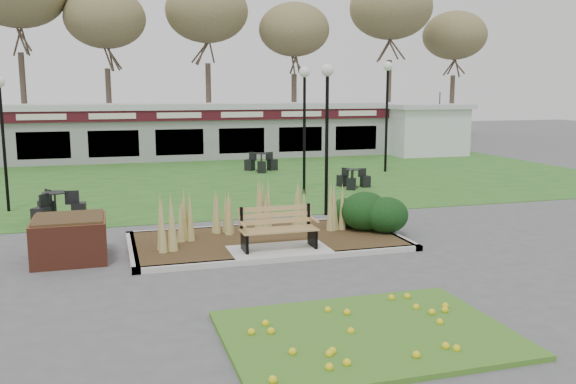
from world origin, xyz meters
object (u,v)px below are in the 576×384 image
object	(u,v)px
lamp_post_far_right	(387,92)
patio_umbrella	(439,128)
lamp_post_mid_left	(1,114)
bistro_set_b	(261,165)
service_hut	(425,129)
lamp_post_mid_right	(304,102)
bistro_set_d	(353,181)
car_black	(14,145)
park_bench	(278,228)
food_pavilion	(176,131)
lamp_post_near_right	(327,106)
bistro_set_a	(56,212)
brick_planter	(70,238)

from	to	relation	value
lamp_post_far_right	patio_umbrella	size ratio (longest dim) A/B	2.02
lamp_post_mid_left	bistro_set_b	distance (m)	11.87
service_hut	lamp_post_mid_right	distance (m)	15.05
bistro_set_d	car_black	size ratio (longest dim) A/B	0.33
lamp_post_mid_left	bistro_set_d	size ratio (longest dim) A/B	3.08
lamp_post_far_right	patio_umbrella	xyz separation A→B (m)	(5.96, 5.71, -2.00)
park_bench	lamp_post_mid_left	xyz separation A→B (m)	(-6.45, 6.83, 2.32)
car_black	food_pavilion	bearing A→B (deg)	-98.44
lamp_post_mid_right	car_black	xyz separation A→B (m)	(-11.32, 16.21, -2.54)
patio_umbrella	lamp_post_mid_left	bearing A→B (deg)	-152.75
park_bench	lamp_post_near_right	bearing A→B (deg)	55.87
bistro_set_a	car_black	xyz separation A→B (m)	(-3.39, 18.53, 0.35)
park_bench	lamp_post_mid_left	world-z (taller)	lamp_post_mid_left
brick_planter	bistro_set_a	world-z (taller)	brick_planter
lamp_post_near_right	bistro_set_d	bearing A→B (deg)	58.52
lamp_post_near_right	lamp_post_mid_right	bearing A→B (deg)	82.37
lamp_post_far_right	bistro_set_a	world-z (taller)	lamp_post_far_right
lamp_post_far_right	bistro_set_a	xyz separation A→B (m)	(-13.24, -6.95, -3.21)
park_bench	bistro_set_d	xyz separation A→B (m)	(5.15, 8.01, -0.34)
lamp_post_mid_right	lamp_post_far_right	world-z (taller)	lamp_post_far_right
lamp_post_mid_left	lamp_post_far_right	world-z (taller)	lamp_post_far_right
bistro_set_b	brick_planter	bearing A→B (deg)	-120.24
service_hut	bistro_set_b	bearing A→B (deg)	-157.86
lamp_post_near_right	patio_umbrella	world-z (taller)	lamp_post_near_right
lamp_post_near_right	patio_umbrella	bearing A→B (deg)	49.64
brick_planter	lamp_post_mid_left	xyz separation A→B (m)	(-2.05, 6.08, 2.43)
park_bench	bistro_set_d	world-z (taller)	park_bench
food_pavilion	patio_umbrella	xyz separation A→B (m)	(14.23, -2.23, 0.03)
lamp_post_far_right	patio_umbrella	bearing A→B (deg)	43.78
service_hut	bistro_set_a	size ratio (longest dim) A/B	2.82
bistro_set_b	food_pavilion	bearing A→B (deg)	115.93
lamp_post_mid_right	lamp_post_far_right	xyz separation A→B (m)	(5.31, 4.62, 0.32)
lamp_post_mid_right	lamp_post_far_right	size ratio (longest dim) A/B	0.91
service_hut	food_pavilion	bearing A→B (deg)	171.73
brick_planter	food_pavilion	size ratio (longest dim) A/B	0.06
park_bench	bistro_set_b	bearing A→B (deg)	77.36
lamp_post_near_right	bistro_set_d	size ratio (longest dim) A/B	3.34
brick_planter	lamp_post_mid_left	bearing A→B (deg)	108.59
lamp_post_mid_left	car_black	world-z (taller)	lamp_post_mid_left
patio_umbrella	lamp_post_far_right	bearing A→B (deg)	-136.22
service_hut	bistro_set_a	bearing A→B (deg)	-145.02
park_bench	lamp_post_mid_right	xyz separation A→B (m)	(2.96, 7.15, 2.60)
food_pavilion	bistro_set_a	xyz separation A→B (m)	(-4.97, -14.89, -1.18)
food_pavilion	lamp_post_near_right	distance (m)	16.32
food_pavilion	lamp_post_mid_left	distance (m)	14.48
service_hut	bistro_set_d	xyz separation A→B (m)	(-8.35, -9.74, -1.20)
lamp_post_mid_left	bistro_set_d	distance (m)	11.95
park_bench	bistro_set_a	size ratio (longest dim) A/B	1.09
lamp_post_far_right	car_black	world-z (taller)	lamp_post_far_right
food_pavilion	bistro_set_d	distance (m)	12.84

